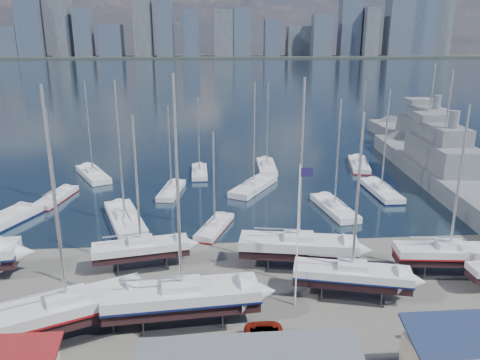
{
  "coord_description": "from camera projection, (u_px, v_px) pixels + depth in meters",
  "views": [
    {
      "loc": [
        -2.39,
        -45.42,
        20.53
      ],
      "look_at": [
        1.9,
        8.0,
        4.53
      ],
      "focal_mm": 35.0,
      "sensor_mm": 36.0,
      "label": 1
    }
  ],
  "objects": [
    {
      "name": "sailboat_cradle_2",
      "position": [
        141.0,
        249.0,
        43.41
      ],
      "size": [
        9.08,
        4.05,
        14.45
      ],
      "rotation": [
        0.0,
        0.0,
        0.19
      ],
      "color": "#2D2D33",
      "rests_on": "ground"
    },
    {
      "name": "sailboat_moored_3",
      "position": [
        125.0,
        221.0,
        54.58
      ],
      "size": [
        6.71,
        12.01,
        17.3
      ],
      "rotation": [
        0.0,
        0.0,
        1.89
      ],
      "color": "black",
      "rests_on": "water"
    },
    {
      "name": "sailboat_moored_8",
      "position": [
        267.0,
        168.0,
        77.29
      ],
      "size": [
        3.31,
        10.08,
        14.88
      ],
      "rotation": [
        0.0,
        0.0,
        1.52
      ],
      "color": "black",
      "rests_on": "water"
    },
    {
      "name": "naval_ship_west",
      "position": [
        426.0,
        143.0,
        89.64
      ],
      "size": [
        8.03,
        46.22,
        18.15
      ],
      "rotation": [
        0.0,
        0.0,
        1.56
      ],
      "color": "slate",
      "rests_on": "water"
    },
    {
      "name": "sailboat_moored_10",
      "position": [
        381.0,
        192.0,
        65.12
      ],
      "size": [
        2.96,
        10.15,
        15.13
      ],
      "rotation": [
        0.0,
        0.0,
        1.58
      ],
      "color": "black",
      "rests_on": "water"
    },
    {
      "name": "car_c",
      "position": [
        267.0,
        350.0,
        31.03
      ],
      "size": [
        2.78,
        5.93,
        1.64
      ],
      "primitive_type": "imported",
      "rotation": [
        0.0,
        0.0,
        -0.01
      ],
      "color": "gray",
      "rests_on": "ground"
    },
    {
      "name": "sailboat_moored_9",
      "position": [
        334.0,
        209.0,
        58.44
      ],
      "size": [
        4.06,
        9.99,
        14.65
      ],
      "rotation": [
        0.0,
        0.0,
        1.71
      ],
      "color": "black",
      "rests_on": "water"
    },
    {
      "name": "sailboat_moored_7",
      "position": [
        254.0,
        188.0,
        66.98
      ],
      "size": [
        8.01,
        10.59,
        15.98
      ],
      "rotation": [
        0.0,
        0.0,
        1.03
      ],
      "color": "black",
      "rests_on": "water"
    },
    {
      "name": "sailboat_cradle_1",
      "position": [
        68.0,
        309.0,
        33.26
      ],
      "size": [
        11.53,
        7.42,
        17.98
      ],
      "rotation": [
        0.0,
        0.0,
        0.42
      ],
      "color": "#2D2D33",
      "rests_on": "ground"
    },
    {
      "name": "far_shore",
      "position": [
        203.0,
        57.0,
        583.99
      ],
      "size": [
        1400.0,
        80.0,
        2.2
      ],
      "primitive_type": "cube",
      "color": "#2D332D",
      "rests_on": "ground"
    },
    {
      "name": "sailboat_moored_2",
      "position": [
        93.0,
        176.0,
        72.89
      ],
      "size": [
        7.31,
        10.68,
        15.81
      ],
      "rotation": [
        0.0,
        0.0,
        2.03
      ],
      "color": "black",
      "rests_on": "water"
    },
    {
      "name": "sailboat_cradle_5",
      "position": [
        352.0,
        275.0,
        38.37
      ],
      "size": [
        9.9,
        5.02,
        15.46
      ],
      "rotation": [
        0.0,
        0.0,
        -0.26
      ],
      "color": "#2D2D33",
      "rests_on": "ground"
    },
    {
      "name": "ground",
      "position": [
        235.0,
        291.0,
        39.88
      ],
      "size": [
        1400.0,
        1400.0,
        0.0
      ],
      "primitive_type": "plane",
      "color": "#605E59",
      "rests_on": "ground"
    },
    {
      "name": "sailboat_moored_6",
      "position": [
        215.0,
        228.0,
        52.65
      ],
      "size": [
        4.88,
        8.17,
        11.81
      ],
      "rotation": [
        0.0,
        0.0,
        1.21
      ],
      "color": "black",
      "rests_on": "water"
    },
    {
      "name": "water",
      "position": [
        205.0,
        71.0,
        336.02
      ],
      "size": [
        1400.0,
        600.0,
        0.4
      ],
      "primitive_type": "cube",
      "color": "#192D3B",
      "rests_on": "ground"
    },
    {
      "name": "sailboat_cradle_4",
      "position": [
        298.0,
        246.0,
        43.48
      ],
      "size": [
        11.25,
        5.05,
        17.61
      ],
      "rotation": [
        0.0,
        0.0,
        -0.19
      ],
      "color": "#2D2D33",
      "rests_on": "ground"
    },
    {
      "name": "sailboat_cradle_3",
      "position": [
        182.0,
        298.0,
        34.75
      ],
      "size": [
        11.82,
        4.19,
        18.53
      ],
      "rotation": [
        0.0,
        0.0,
        0.08
      ],
      "color": "#2D2D33",
      "rests_on": "ground"
    },
    {
      "name": "sailboat_cradle_6",
      "position": [
        449.0,
        254.0,
        42.26
      ],
      "size": [
        9.84,
        3.75,
        15.54
      ],
      "rotation": [
        0.0,
        0.0,
        -0.11
      ],
      "color": "#2D2D33",
      "rests_on": "ground"
    },
    {
      "name": "naval_ship_east",
      "position": [
        440.0,
        171.0,
        70.67
      ],
      "size": [
        11.72,
        47.42,
        18.22
      ],
      "rotation": [
        0.0,
        0.0,
        1.48
      ],
      "color": "slate",
      "rests_on": "water"
    },
    {
      "name": "skyline",
      "position": [
        196.0,
        25.0,
        566.56
      ],
      "size": [
        639.14,
        43.8,
        107.69
      ],
      "color": "#475166",
      "rests_on": "far_shore"
    },
    {
      "name": "sailboat_moored_5",
      "position": [
        200.0,
        173.0,
        74.41
      ],
      "size": [
        2.48,
        8.6,
        12.83
      ],
      "rotation": [
        0.0,
        0.0,
        1.58
      ],
      "color": "black",
      "rests_on": "water"
    },
    {
      "name": "sailboat_moored_1",
      "position": [
        56.0,
        198.0,
        62.53
      ],
      "size": [
        4.05,
        8.98,
        12.97
      ],
      "rotation": [
        0.0,
        0.0,
        1.38
      ],
      "color": "black",
      "rests_on": "water"
    },
    {
      "name": "sailboat_moored_4",
      "position": [
        172.0,
        191.0,
        65.34
      ],
      "size": [
        3.74,
        8.78,
        12.85
      ],
      "rotation": [
        0.0,
        0.0,
        1.41
      ],
      "color": "black",
      "rests_on": "water"
    },
    {
      "name": "sailboat_moored_11",
      "position": [
        359.0,
        166.0,
        78.81
      ],
      "size": [
        4.96,
        10.49,
        15.12
      ],
      "rotation": [
        0.0,
        0.0,
        1.35
      ],
      "color": "black",
      "rests_on": "water"
    },
    {
      "name": "car_d",
      "position": [
        442.0,
        354.0,
        30.76
      ],
      "size": [
        2.17,
        5.1,
        1.47
      ],
      "primitive_type": "imported",
      "rotation": [
        0.0,
        0.0,
        -0.02
      ],
      "color": "gray",
      "rests_on": "ground"
    },
    {
      "name": "flagpole",
      "position": [
        299.0,
        228.0,
        35.94
      ],
      "size": [
        1.04,
        0.12,
        11.74
      ],
      "color": "white",
      "rests_on": "ground"
    }
  ]
}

